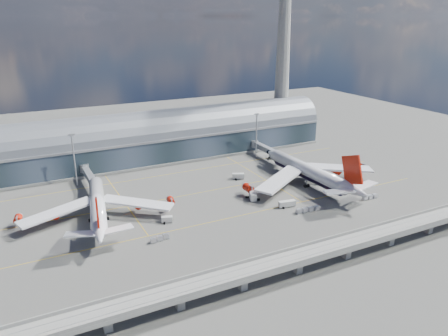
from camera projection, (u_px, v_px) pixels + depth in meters
name	position (u px, v px, depth m)	size (l,w,h in m)	color
ground	(221.00, 208.00, 185.20)	(500.00, 500.00, 0.00)	#474744
taxi_lines	(200.00, 191.00, 203.82)	(200.00, 80.12, 0.01)	gold
terminal	(160.00, 139.00, 247.18)	(200.00, 30.00, 28.00)	#1E2B33
control_tower	(283.00, 59.00, 274.34)	(19.00, 19.00, 103.00)	gray
guideway	(299.00, 258.00, 137.10)	(220.00, 8.50, 7.20)	gray
floodlight_mast_left	(74.00, 159.00, 205.75)	(3.00, 0.70, 25.70)	gray
floodlight_mast_right	(256.00, 134.00, 248.35)	(3.00, 0.70, 25.70)	gray
airliner_left	(98.00, 206.00, 173.61)	(62.29, 65.57, 20.03)	white
airliner_right	(310.00, 172.00, 209.75)	(70.69, 73.86, 23.47)	white
jet_bridge_left	(89.00, 175.00, 209.27)	(4.40, 28.00, 7.25)	gray
jet_bridge_right	(266.00, 149.00, 249.74)	(4.40, 32.00, 7.25)	gray
service_truck_1	(167.00, 219.00, 172.30)	(4.72, 3.35, 2.49)	beige
service_truck_2	(287.00, 204.00, 186.26)	(7.67, 3.26, 2.69)	beige
service_truck_3	(253.00, 196.00, 193.71)	(4.99, 7.37, 3.32)	beige
service_truck_4	(272.00, 156.00, 249.64)	(2.66, 4.67, 2.58)	beige
service_truck_5	(238.00, 176.00, 218.33)	(6.22, 4.34, 2.81)	beige
cargo_train_0	(160.00, 238.00, 158.25)	(7.77, 2.82, 1.70)	gray
cargo_train_1	(308.00, 210.00, 181.60)	(11.07, 2.88, 1.82)	gray
cargo_train_2	(370.00, 197.00, 194.32)	(8.11, 2.15, 1.80)	gray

